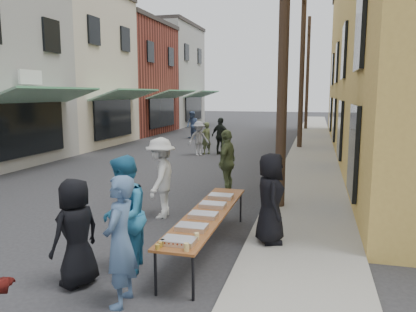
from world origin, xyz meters
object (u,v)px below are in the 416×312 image
Objects in this scene: guest_front_a at (76,232)px; guest_front_c at (123,215)px; utility_pole_near at (284,30)px; server at (270,198)px; utility_pole_far at (308,74)px; serving_table at (208,215)px; catering_tray_sausage at (179,241)px; utility_pole_mid at (302,64)px.

guest_front_c reaches higher than guest_front_a.
utility_pole_near is 4.42m from server.
utility_pole_far is 27.46m from serving_table.
catering_tray_sausage is (-1.07, -28.83, -3.71)m from utility_pole_far.
server is (0.05, -26.67, -3.52)m from utility_pole_far.
guest_front_c reaches higher than catering_tray_sausage.
guest_front_a is at bearing -130.74° from serving_table.
serving_table is at bearing -92.25° from utility_pole_far.
server is (2.20, 1.78, -0.01)m from guest_front_c.
catering_tray_sausage is (-1.07, -16.83, -3.71)m from utility_pole_mid.
server reaches higher than catering_tray_sausage.
guest_front_c is (-2.15, -16.45, -3.51)m from utility_pole_mid.
utility_pole_far is 29.39m from guest_front_a.
guest_front_a reaches higher than serving_table.
utility_pole_mid is 12.00m from utility_pole_far.
utility_pole_mid is 15.09m from server.
serving_table is at bearing 159.24° from guest_front_a.
guest_front_a is 0.97× the size of server.
utility_pole_near is 1.00× the size of utility_pole_far.
serving_table is 2.35× the size of guest_front_a.
guest_front_c reaches higher than server.
utility_pole_near is 5.06m from serving_table.
utility_pole_far reaches higher than server.
guest_front_c is at bearing -94.33° from utility_pole_far.
catering_tray_sausage is at bearing -93.63° from utility_pole_mid.
utility_pole_near reaches higher than guest_front_c.
guest_front_a is at bearing -98.90° from utility_pole_mid.
guest_front_c is 1.13× the size of server.
utility_pole_far is at bearing 87.75° from serving_table.
serving_table is at bearing -94.02° from utility_pole_mid.
utility_pole_mid and utility_pole_far have the same top height.
guest_front_c is at bearing 158.74° from guest_front_a.
utility_pole_mid is at bearing -168.92° from guest_front_a.
guest_front_c is (-2.15, -4.45, -3.51)m from utility_pole_near.
server is at bearing 151.03° from guest_front_a.
utility_pole_far is at bearing -14.52° from server.
utility_pole_mid is 5.13× the size of server.
catering_tray_sausage reaches higher than serving_table.
serving_table is at bearing -108.54° from utility_pole_near.
utility_pole_mid is 16.96m from guest_front_c.
utility_pole_far is at bearing 87.88° from catering_tray_sausage.
catering_tray_sausage is at bearing 55.41° from guest_front_c.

